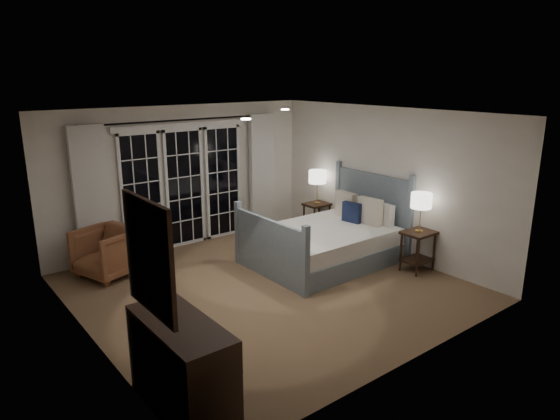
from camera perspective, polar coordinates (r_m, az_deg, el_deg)
floor at (r=7.37m, az=-1.43°, el=-8.83°), size 5.00×5.00×0.00m
ceiling at (r=6.75m, az=-1.58°, el=10.93°), size 5.00×5.00×0.00m
wall_left at (r=5.88m, az=-21.48°, el=-3.25°), size 0.02×5.00×2.50m
wall_right at (r=8.64m, az=11.95°, el=3.20°), size 0.02×5.00×2.50m
wall_back at (r=9.04m, az=-11.02°, el=3.78°), size 5.00×0.02×2.50m
wall_front at (r=5.25m, az=15.05°, el=-4.88°), size 5.00×0.02×2.50m
french_doors at (r=9.03m, az=-10.85°, el=2.74°), size 2.50×0.04×2.20m
curtain_rod at (r=8.81m, az=-11.05°, el=10.06°), size 3.50×0.03×0.03m
curtain_left at (r=8.35m, az=-20.70°, el=1.40°), size 0.55×0.10×2.25m
curtain_right at (r=9.80m, az=-2.05°, el=4.35°), size 0.55×0.10×2.25m
downlight_a at (r=7.71m, az=0.59°, el=11.42°), size 0.12×0.12×0.01m
downlight_b at (r=6.08m, az=-3.92°, el=10.32°), size 0.12×0.12×0.01m
bed at (r=8.28m, az=5.38°, el=-3.62°), size 2.31×1.67×1.35m
nightstand_left at (r=8.12m, az=15.49°, el=-3.87°), size 0.50×0.40×0.65m
nightstand_right at (r=9.66m, az=4.22°, el=-0.43°), size 0.47×0.37×0.61m
lamp_left at (r=7.92m, az=15.85°, el=1.00°), size 0.32×0.32×0.61m
lamp_right at (r=9.49m, az=4.30°, el=3.77°), size 0.33×0.33×0.64m
armchair at (r=8.10m, az=-19.14°, el=-4.57°), size 1.05×1.04×0.76m
dresser at (r=4.86m, az=-11.14°, el=-17.03°), size 0.53×1.24×0.88m
mirror at (r=4.28m, az=-14.72°, el=-5.23°), size 0.05×0.85×1.00m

